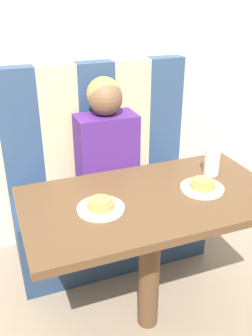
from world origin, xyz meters
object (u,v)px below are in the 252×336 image
object	(u,v)px
plate_right	(202,188)
drinking_cup	(212,162)
pizza_left	(101,204)
plate_left	(101,208)
pizza_right	(203,184)
person	(106,137)

from	to	relation	value
plate_right	drinking_cup	bearing A→B (deg)	44.55
pizza_left	drinking_cup	size ratio (longest dim) A/B	0.89
plate_left	pizza_left	xyz separation A→B (m)	(0.00, 0.00, 0.02)
plate_right	pizza_left	bearing A→B (deg)	180.00
plate_left	drinking_cup	world-z (taller)	drinking_cup
pizza_left	drinking_cup	distance (m)	0.59
plate_left	plate_right	distance (m)	0.46
plate_right	pizza_right	size ratio (longest dim) A/B	1.72
pizza_right	drinking_cup	bearing A→B (deg)	44.55
plate_right	pizza_right	xyz separation A→B (m)	(0.00, 0.00, 0.02)
plate_left	person	bearing A→B (deg)	69.81
plate_left	pizza_right	distance (m)	0.46
pizza_left	plate_left	bearing A→B (deg)	-90.00
plate_right	pizza_left	xyz separation A→B (m)	(-0.46, 0.00, 0.02)
plate_left	drinking_cup	xyz separation A→B (m)	(0.58, 0.12, 0.06)
plate_right	pizza_right	world-z (taller)	pizza_right
plate_right	pizza_right	bearing A→B (deg)	90.00
pizza_right	drinking_cup	size ratio (longest dim) A/B	0.89
drinking_cup	plate_left	bearing A→B (deg)	-168.68
pizza_left	pizza_right	distance (m)	0.46
plate_left	pizza_right	world-z (taller)	pizza_right
plate_left	pizza_left	size ratio (longest dim) A/B	1.72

